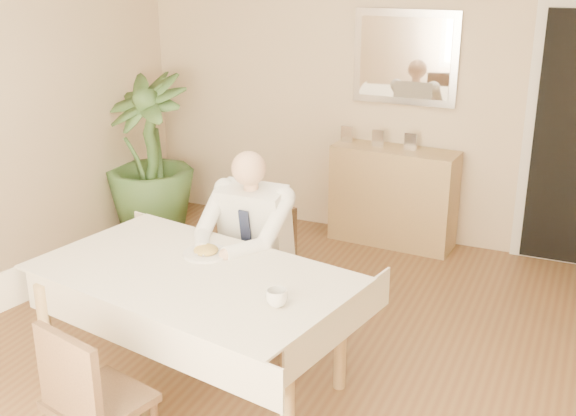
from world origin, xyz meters
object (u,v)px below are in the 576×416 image
at_px(chair_far, 263,261).
at_px(potted_palm, 148,155).
at_px(dining_table, 193,286).
at_px(coffee_mug, 277,298).
at_px(seated_man, 243,243).
at_px(sideboard, 393,196).
at_px(chair_near, 88,398).

distance_m(chair_far, potted_palm, 2.04).
bearing_deg(dining_table, coffee_mug, -5.25).
height_order(seated_man, sideboard, seated_man).
height_order(chair_far, coffee_mug, coffee_mug).
xyz_separation_m(chair_far, coffee_mug, (0.58, -1.04, 0.34)).
xyz_separation_m(seated_man, sideboard, (0.38, 2.00, -0.28)).
relative_size(chair_near, coffee_mug, 7.87).
relative_size(seated_man, coffee_mug, 11.49).
bearing_deg(sideboard, chair_near, -93.35).
bearing_deg(chair_near, sideboard, 97.36).
bearing_deg(coffee_mug, sideboard, 93.99).
relative_size(seated_man, sideboard, 1.20).
relative_size(chair_far, sideboard, 0.80).
bearing_deg(coffee_mug, chair_far, 118.90).
bearing_deg(coffee_mug, chair_near, -133.02).
bearing_deg(dining_table, sideboard, 92.77).
distance_m(seated_man, potted_palm, 2.20).
height_order(dining_table, potted_palm, potted_palm).
xyz_separation_m(coffee_mug, sideboard, (-0.19, 2.77, -0.38)).
relative_size(chair_far, potted_palm, 0.60).
height_order(seated_man, coffee_mug, seated_man).
distance_m(dining_table, coffee_mug, 0.61).
distance_m(dining_table, seated_man, 0.59).
bearing_deg(chair_far, dining_table, -83.25).
bearing_deg(chair_far, potted_palm, 151.87).
distance_m(coffee_mug, potted_palm, 3.14).
distance_m(chair_far, coffee_mug, 1.24).
relative_size(seated_man, potted_palm, 0.90).
relative_size(dining_table, chair_far, 2.31).
height_order(chair_near, coffee_mug, chair_near).
bearing_deg(dining_table, chair_far, 101.16).
relative_size(dining_table, sideboard, 1.84).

